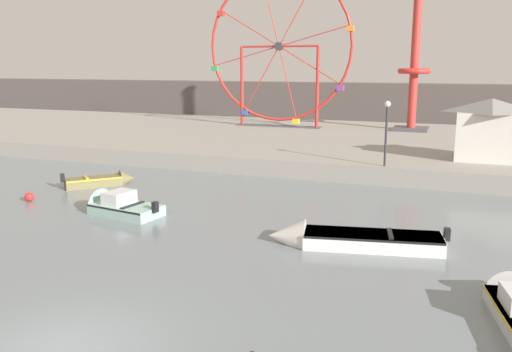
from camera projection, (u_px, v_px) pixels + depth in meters
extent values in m
plane|color=slate|center=(61.00, 352.00, 11.99)|extent=(240.00, 240.00, 0.00)
cube|color=gray|center=(347.00, 143.00, 40.55)|extent=(110.00, 23.49, 1.01)
cube|color=#564C47|center=(385.00, 103.00, 58.84)|extent=(140.00, 3.00, 4.40)
cone|color=silver|center=(503.00, 285.00, 15.12)|extent=(1.45, 1.28, 1.26)
cube|color=olive|center=(93.00, 182.00, 28.33)|extent=(2.71, 2.82, 0.49)
cube|color=gold|center=(93.00, 178.00, 28.28)|extent=(2.70, 2.81, 0.08)
cone|color=olive|center=(127.00, 179.00, 29.11)|extent=(1.26, 1.25, 0.98)
cube|color=black|center=(62.00, 178.00, 27.59)|extent=(0.31, 0.31, 0.44)
cube|color=gold|center=(86.00, 177.00, 28.12)|extent=(0.75, 0.71, 0.06)
cube|color=silver|center=(372.00, 241.00, 18.74)|extent=(4.98, 2.33, 0.54)
cube|color=black|center=(373.00, 235.00, 18.70)|extent=(4.94, 2.34, 0.08)
cone|color=silver|center=(287.00, 236.00, 19.24)|extent=(1.56, 1.57, 1.33)
cube|color=black|center=(447.00, 234.00, 18.25)|extent=(0.24, 0.27, 0.44)
cube|color=black|center=(390.00, 234.00, 18.58)|extent=(0.39, 1.20, 0.06)
cube|color=#93BCAD|center=(126.00, 210.00, 22.92)|extent=(3.27, 2.05, 0.46)
cube|color=black|center=(126.00, 205.00, 22.88)|extent=(3.25, 2.06, 0.08)
cone|color=#93BCAD|center=(94.00, 204.00, 23.87)|extent=(1.07, 1.63, 1.52)
cube|color=black|center=(155.00, 207.00, 22.05)|extent=(0.23, 0.27, 0.44)
cube|color=silver|center=(119.00, 197.00, 23.00)|extent=(1.10, 1.40, 0.54)
cube|color=black|center=(133.00, 205.00, 22.68)|extent=(0.37, 1.36, 0.06)
torus|color=red|center=(279.00, 46.00, 45.72)|extent=(12.88, 0.24, 12.88)
cylinder|color=#38383D|center=(279.00, 46.00, 45.72)|extent=(0.70, 0.50, 0.70)
cylinder|color=red|center=(249.00, 28.00, 46.37)|extent=(5.51, 0.08, 3.24)
cube|color=red|center=(221.00, 13.00, 47.06)|extent=(0.56, 0.48, 0.44)
cylinder|color=red|center=(246.00, 56.00, 46.97)|extent=(6.13, 0.08, 1.70)
cube|color=#33934C|center=(215.00, 69.00, 48.27)|extent=(0.56, 0.48, 0.44)
cylinder|color=red|center=(262.00, 78.00, 46.84)|extent=(3.24, 0.08, 5.51)
cube|color=#3356B7|center=(245.00, 112.00, 48.02)|extent=(0.56, 0.48, 0.44)
cylinder|color=red|center=(288.00, 82.00, 46.06)|extent=(1.70, 0.08, 6.13)
cube|color=yellow|center=(296.00, 121.00, 46.45)|extent=(0.56, 0.48, 0.44)
cylinder|color=red|center=(309.00, 65.00, 45.08)|extent=(5.51, 0.08, 3.24)
cube|color=purple|center=(340.00, 88.00, 44.50)|extent=(0.56, 0.48, 0.44)
cylinder|color=red|center=(314.00, 36.00, 44.48)|extent=(6.13, 0.08, 1.70)
cube|color=orange|center=(350.00, 28.00, 43.29)|extent=(0.56, 0.48, 0.44)
cylinder|color=red|center=(297.00, 13.00, 44.60)|extent=(3.24, 0.08, 5.51)
cylinder|color=red|center=(270.00, 10.00, 45.39)|extent=(1.70, 0.08, 6.13)
cylinder|color=red|center=(242.00, 86.00, 47.66)|extent=(0.28, 0.28, 6.92)
cylinder|color=red|center=(317.00, 88.00, 45.20)|extent=(0.28, 0.28, 6.92)
cylinder|color=red|center=(279.00, 46.00, 45.72)|extent=(6.95, 0.18, 0.18)
cube|color=#4C4C51|center=(278.00, 126.00, 47.13)|extent=(7.75, 1.20, 0.08)
cylinder|color=#BC332D|center=(416.00, 35.00, 42.80)|extent=(0.70, 0.70, 15.38)
torus|color=red|center=(414.00, 71.00, 43.38)|extent=(2.64, 2.64, 0.44)
cube|color=#4C4C51|center=(411.00, 129.00, 44.35)|extent=(2.80, 2.80, 0.24)
cube|color=silver|center=(489.00, 137.00, 30.03)|extent=(3.56, 2.46, 2.73)
pyramid|color=gray|center=(492.00, 106.00, 29.67)|extent=(3.91, 2.70, 0.80)
cylinder|color=#2D2D33|center=(386.00, 137.00, 28.29)|extent=(0.12, 0.12, 3.18)
sphere|color=#F2EACC|center=(388.00, 104.00, 27.94)|extent=(0.32, 0.32, 0.32)
sphere|color=red|center=(29.00, 197.00, 25.21)|extent=(0.44, 0.44, 0.44)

